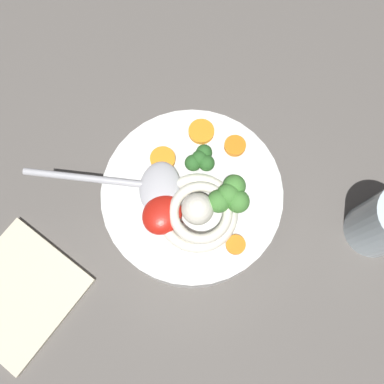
{
  "coord_description": "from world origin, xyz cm",
  "views": [
    {
      "loc": [
        -8.48,
        -9.87,
        51.52
      ],
      "look_at": [
        1.71,
        -3.06,
        9.34
      ],
      "focal_mm": 37.41,
      "sensor_mm": 36.0,
      "label": 1
    }
  ],
  "objects": [
    {
      "name": "table_slab",
      "position": [
        0.0,
        0.0,
        1.34
      ],
      "size": [
        112.64,
        112.64,
        2.67
      ],
      "primitive_type": "cube",
      "color": "#5B5651",
      "rests_on": "ground"
    },
    {
      "name": "soup_bowl",
      "position": [
        1.71,
        -3.06,
        6.12
      ],
      "size": [
        20.12,
        20.12,
        6.67
      ],
      "color": "white",
      "rests_on": "table_slab"
    },
    {
      "name": "noodle_pile",
      "position": [
        -0.08,
        -5.01,
        10.54
      ],
      "size": [
        9.61,
        9.42,
        3.86
      ],
      "color": "silver",
      "rests_on": "soup_bowl"
    },
    {
      "name": "soup_spoon",
      "position": [
        -0.53,
        1.31,
        10.14
      ],
      "size": [
        10.87,
        16.86,
        1.6
      ],
      "rotation": [
        0.0,
        0.0,
        2.04
      ],
      "color": "#B7B7BC",
      "rests_on": "soup_bowl"
    },
    {
      "name": "chili_sauce_dollop",
      "position": [
        -2.34,
        -1.97,
        10.36
      ],
      "size": [
        4.54,
        4.09,
        2.04
      ],
      "primitive_type": "ellipsoid",
      "color": "red",
      "rests_on": "soup_bowl"
    },
    {
      "name": "broccoli_floret_front",
      "position": [
        2.96,
        -6.93,
        11.69
      ],
      "size": [
        4.75,
        4.09,
        3.76
      ],
      "color": "#7A9E60",
      "rests_on": "soup_bowl"
    },
    {
      "name": "broccoli_floret_near_spoon",
      "position": [
        4.88,
        -2.08,
        11.07
      ],
      "size": [
        3.5,
        3.01,
        2.76
      ],
      "color": "#7A9E60",
      "rests_on": "soup_bowl"
    },
    {
      "name": "carrot_slice_left",
      "position": [
        8.85,
        -4.13,
        9.66
      ],
      "size": [
        2.45,
        2.45,
        0.64
      ],
      "primitive_type": "cylinder",
      "color": "orange",
      "rests_on": "soup_bowl"
    },
    {
      "name": "carrot_slice_rear",
      "position": [
        8.21,
        -0.09,
        9.65
      ],
      "size": [
        2.95,
        2.95,
        0.61
      ],
      "primitive_type": "cylinder",
      "color": "orange",
      "rests_on": "soup_bowl"
    },
    {
      "name": "carrot_slice_extra_b",
      "position": [
        2.99,
        1.72,
        9.71
      ],
      "size": [
        2.83,
        2.83,
        0.74
      ],
      "primitive_type": "cylinder",
      "color": "orange",
      "rests_on": "soup_bowl"
    },
    {
      "name": "carrot_slice_far",
      "position": [
        -0.62,
        -10.14,
        9.65
      ],
      "size": [
        2.08,
        2.08,
        0.62
      ],
      "primitive_type": "cylinder",
      "color": "orange",
      "rests_on": "soup_bowl"
    },
    {
      "name": "folded_napkin",
      "position": [
        -18.5,
        8.07,
        3.07
      ],
      "size": [
        13.9,
        13.21,
        0.8
      ],
      "primitive_type": "cube",
      "rotation": [
        0.0,
        0.0,
        -0.05
      ],
      "color": "beige",
      "rests_on": "table_slab"
    }
  ]
}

